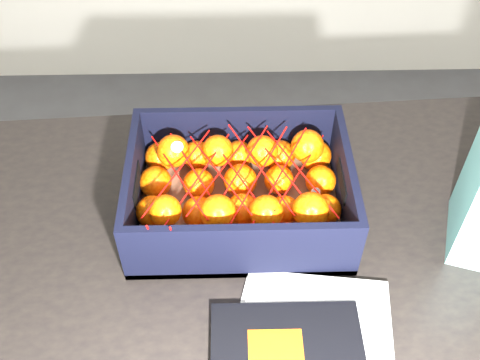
{
  "coord_description": "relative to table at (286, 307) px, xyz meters",
  "views": [
    {
      "loc": [
        -0.24,
        -0.28,
        1.49
      ],
      "look_at": [
        -0.22,
        0.31,
        0.86
      ],
      "focal_mm": 42.41,
      "sensor_mm": 36.0,
      "label": 1
    }
  ],
  "objects": [
    {
      "name": "table",
      "position": [
        0.0,
        0.0,
        0.0
      ],
      "size": [
        1.24,
        0.87,
        0.75
      ],
      "color": "black",
      "rests_on": "ground"
    },
    {
      "name": "produce_crate",
      "position": [
        -0.07,
        0.13,
        0.14
      ],
      "size": [
        0.36,
        0.27,
        0.12
      ],
      "color": "brown",
      "rests_on": "table"
    },
    {
      "name": "clementine_heap",
      "position": [
        -0.07,
        0.13,
        0.15
      ],
      "size": [
        0.33,
        0.25,
        0.1
      ],
      "color": "#FF5305",
      "rests_on": "produce_crate"
    },
    {
      "name": "mesh_net",
      "position": [
        -0.08,
        0.12,
        0.19
      ],
      "size": [
        0.29,
        0.23,
        0.09
      ],
      "color": "red",
      "rests_on": "clementine_heap"
    }
  ]
}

